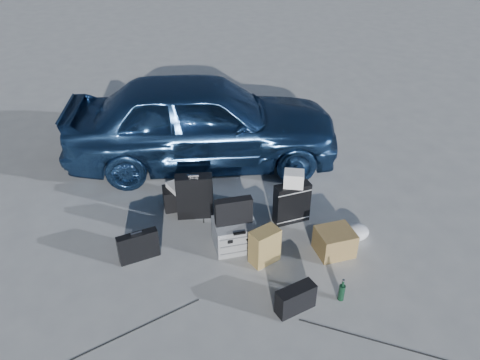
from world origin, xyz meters
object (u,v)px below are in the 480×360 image
car (203,121)px  suitcase_left (195,196)px  pelican_case (235,234)px  briefcase (138,246)px  cardboard_box (335,242)px  green_bottle (342,290)px  suitcase_right (292,203)px  duffel_bag (186,196)px

car → suitcase_left: bearing=174.7°
pelican_case → briefcase: size_ratio=1.04×
cardboard_box → green_bottle: bearing=-108.9°
suitcase_left → pelican_case: bearing=-54.8°
pelican_case → suitcase_left: (-0.34, 0.71, 0.12)m
suitcase_right → green_bottle: bearing=-93.6°
briefcase → duffel_bag: bearing=41.3°
duffel_bag → cardboard_box: 2.01m
briefcase → suitcase_left: suitcase_left is taller
cardboard_box → suitcase_right: bearing=111.4°
suitcase_left → briefcase: bearing=-130.6°
pelican_case → green_bottle: (0.84, -1.09, -0.04)m
briefcase → duffel_bag: 1.12m
briefcase → cardboard_box: size_ratio=1.13×
suitcase_right → cardboard_box: bearing=-73.6°
briefcase → green_bottle: briefcase is taller
car → green_bottle: size_ratio=15.25×
pelican_case → cardboard_box: pelican_case is taller
briefcase → suitcase_left: 1.00m
pelican_case → green_bottle: 1.38m
briefcase → suitcase_left: (0.76, 0.63, 0.12)m
car → cardboard_box: 2.71m
pelican_case → suitcase_left: bearing=116.5°
suitcase_left → green_bottle: 2.16m
suitcase_right → green_bottle: suitcase_right is taller
suitcase_left → suitcase_right: size_ratio=1.12×
suitcase_left → duffel_bag: suitcase_left is taller
pelican_case → suitcase_right: 0.86m
suitcase_left → suitcase_right: (1.14, -0.42, -0.03)m
car → suitcase_right: 1.96m
suitcase_left → duffel_bag: size_ratio=1.00×
suitcase_right → cardboard_box: size_ratio=1.32×
suitcase_left → green_bottle: (1.18, -1.80, -0.17)m
car → pelican_case: 2.11m
car → green_bottle: 3.28m
suitcase_right → cardboard_box: suitcase_right is taller
briefcase → suitcase_left: size_ratio=0.77×
car → suitcase_right: size_ratio=7.40×
car → briefcase: bearing=160.5°
briefcase → duffel_bag: briefcase is taller
duffel_bag → cardboard_box: (1.49, -1.35, 0.00)m
duffel_bag → green_bottle: 2.40m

